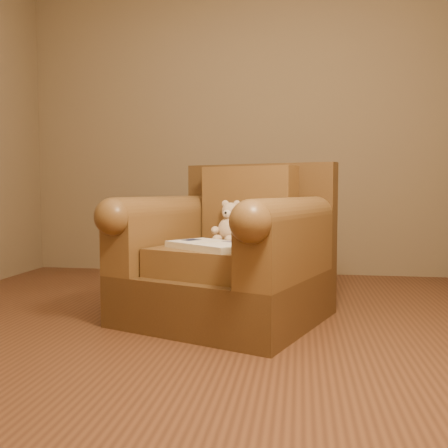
# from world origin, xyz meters

# --- Properties ---
(floor) EXTENTS (4.00, 4.00, 0.00)m
(floor) POSITION_xyz_m (0.00, 0.00, 0.00)
(floor) COLOR brown
(floor) RESTS_ON ground
(room) EXTENTS (4.02, 4.02, 2.71)m
(room) POSITION_xyz_m (0.00, 0.00, 1.71)
(room) COLOR #7E6A4D
(room) RESTS_ON ground
(armchair) EXTENTS (1.38, 1.35, 0.97)m
(armchair) POSITION_xyz_m (0.19, 0.28, 0.38)
(armchair) COLOR #4F351A
(armchair) RESTS_ON floor
(teddy_bear) EXTENTS (0.20, 0.23, 0.27)m
(teddy_bear) POSITION_xyz_m (0.18, 0.38, 0.57)
(teddy_bear) COLOR #D0B392
(teddy_bear) RESTS_ON armchair
(guidebook) EXTENTS (0.56, 0.53, 0.04)m
(guidebook) POSITION_xyz_m (0.13, 0.01, 0.48)
(guidebook) COLOR beige
(guidebook) RESTS_ON armchair
(side_table) EXTENTS (0.45, 0.45, 0.63)m
(side_table) POSITION_xyz_m (0.52, 0.83, 0.34)
(side_table) COLOR #B88532
(side_table) RESTS_ON floor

